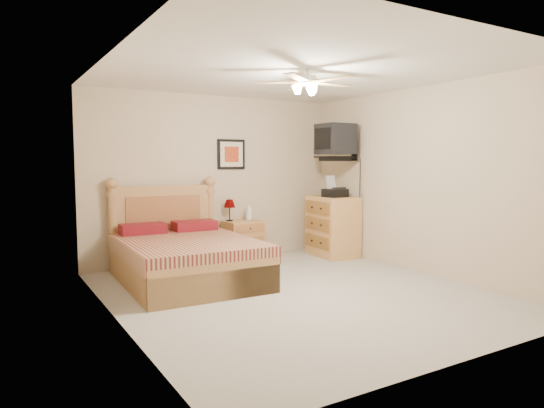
{
  "coord_description": "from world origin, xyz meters",
  "views": [
    {
      "loc": [
        -3.03,
        -4.55,
        1.51
      ],
      "look_at": [
        0.21,
        0.9,
        0.95
      ],
      "focal_mm": 32.0,
      "sensor_mm": 36.0,
      "label": 1
    }
  ],
  "objects": [
    {
      "name": "floor",
      "position": [
        0.0,
        0.0,
        0.0
      ],
      "size": [
        4.5,
        4.5,
        0.0
      ],
      "primitive_type": "plane",
      "color": "#A7A297",
      "rests_on": "ground"
    },
    {
      "name": "ceiling",
      "position": [
        0.0,
        0.0,
        2.5
      ],
      "size": [
        4.0,
        4.5,
        0.04
      ],
      "primitive_type": "cube",
      "color": "white",
      "rests_on": "ground"
    },
    {
      "name": "wall_back",
      "position": [
        0.0,
        2.25,
        1.25
      ],
      "size": [
        4.0,
        0.04,
        2.5
      ],
      "primitive_type": "cube",
      "color": "#C3AE90",
      "rests_on": "ground"
    },
    {
      "name": "wall_front",
      "position": [
        0.0,
        -2.25,
        1.25
      ],
      "size": [
        4.0,
        0.04,
        2.5
      ],
      "primitive_type": "cube",
      "color": "#C3AE90",
      "rests_on": "ground"
    },
    {
      "name": "wall_left",
      "position": [
        -2.0,
        0.0,
        1.25
      ],
      "size": [
        0.04,
        4.5,
        2.5
      ],
      "primitive_type": "cube",
      "color": "#C3AE90",
      "rests_on": "ground"
    },
    {
      "name": "wall_right",
      "position": [
        2.0,
        0.0,
        1.25
      ],
      "size": [
        0.04,
        4.5,
        2.5
      ],
      "primitive_type": "cube",
      "color": "#C3AE90",
      "rests_on": "ground"
    },
    {
      "name": "bed",
      "position": [
        -0.89,
        1.12,
        0.65
      ],
      "size": [
        1.59,
        2.05,
        1.3
      ],
      "primitive_type": null,
      "rotation": [
        0.0,
        0.0,
        -0.03
      ],
      "color": "#A97043",
      "rests_on": "ground"
    },
    {
      "name": "nightstand",
      "position": [
        0.35,
        2.0,
        0.3
      ],
      "size": [
        0.59,
        0.46,
        0.6
      ],
      "primitive_type": "cube",
      "rotation": [
        0.0,
        0.0,
        0.08
      ],
      "color": "#A16130",
      "rests_on": "ground"
    },
    {
      "name": "table_lamp",
      "position": [
        0.17,
        2.09,
        0.77
      ],
      "size": [
        0.23,
        0.23,
        0.33
      ],
      "primitive_type": null,
      "rotation": [
        0.0,
        0.0,
        -0.39
      ],
      "color": "#520102",
      "rests_on": "nightstand"
    },
    {
      "name": "lotion_bottle",
      "position": [
        0.46,
        2.01,
        0.74
      ],
      "size": [
        0.13,
        0.13,
        0.27
      ],
      "primitive_type": "imported",
      "rotation": [
        0.0,
        0.0,
        -0.37
      ],
      "color": "silver",
      "rests_on": "nightstand"
    },
    {
      "name": "framed_picture",
      "position": [
        0.27,
        2.23,
        1.62
      ],
      "size": [
        0.46,
        0.04,
        0.46
      ],
      "primitive_type": "cube",
      "color": "black",
      "rests_on": "wall_back"
    },
    {
      "name": "dresser",
      "position": [
        1.73,
        1.55,
        0.48
      ],
      "size": [
        0.63,
        0.85,
        0.95
      ],
      "primitive_type": "cube",
      "rotation": [
        0.0,
        0.0,
        -0.09
      ],
      "color": "#C5883D",
      "rests_on": "ground"
    },
    {
      "name": "fax_machine",
      "position": [
        1.69,
        1.46,
        1.12
      ],
      "size": [
        0.33,
        0.35,
        0.34
      ],
      "primitive_type": null,
      "rotation": [
        0.0,
        0.0,
        0.05
      ],
      "color": "black",
      "rests_on": "dresser"
    },
    {
      "name": "magazine_lower",
      "position": [
        1.69,
        1.87,
        0.97
      ],
      "size": [
        0.2,
        0.26,
        0.02
      ],
      "primitive_type": "imported",
      "rotation": [
        0.0,
        0.0,
        0.01
      ],
      "color": "beige",
      "rests_on": "dresser"
    },
    {
      "name": "magazine_upper",
      "position": [
        1.69,
        1.88,
        0.99
      ],
      "size": [
        0.2,
        0.25,
        0.02
      ],
      "primitive_type": "imported",
      "rotation": [
        0.0,
        0.0,
        -0.11
      ],
      "color": "gray",
      "rests_on": "magazine_lower"
    },
    {
      "name": "wall_tv",
      "position": [
        1.75,
        1.34,
        1.81
      ],
      "size": [
        0.56,
        0.46,
        0.58
      ],
      "primitive_type": null,
      "color": "black",
      "rests_on": "wall_right"
    },
    {
      "name": "ceiling_fan",
      "position": [
        0.0,
        -0.2,
        2.36
      ],
      "size": [
        1.14,
        1.14,
        0.28
      ],
      "primitive_type": null,
      "color": "silver",
      "rests_on": "ceiling"
    }
  ]
}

